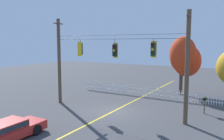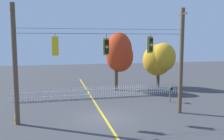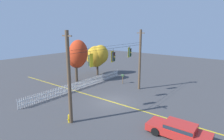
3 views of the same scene
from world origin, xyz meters
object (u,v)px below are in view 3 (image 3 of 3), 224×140
(autumn_maple_near_fence, at_px, (78,55))
(fire_hydrant, at_px, (69,118))
(parked_car, at_px, (179,130))
(traffic_signal_eastbound_side, at_px, (91,60))
(traffic_signal_northbound_primary, at_px, (113,57))
(roadside_mailbox, at_px, (123,76))
(traffic_signal_westbound_side, at_px, (130,52))
(autumn_maple_mid, at_px, (98,56))

(autumn_maple_near_fence, xyz_separation_m, fire_hydrant, (-9.47, -9.23, -3.70))
(parked_car, bearing_deg, traffic_signal_eastbound_side, 96.31)
(traffic_signal_northbound_primary, height_order, autumn_maple_near_fence, autumn_maple_near_fence)
(roadside_mailbox, bearing_deg, traffic_signal_eastbound_side, -162.09)
(roadside_mailbox, bearing_deg, traffic_signal_westbound_side, -135.43)
(traffic_signal_northbound_primary, bearing_deg, traffic_signal_eastbound_side, -179.67)
(parked_car, bearing_deg, roadside_mailbox, 51.41)
(fire_hydrant, bearing_deg, parked_car, -66.75)
(traffic_signal_eastbound_side, relative_size, traffic_signal_westbound_side, 1.06)
(traffic_signal_eastbound_side, distance_m, autumn_maple_near_fence, 11.65)
(traffic_signal_westbound_side, bearing_deg, autumn_maple_mid, 62.63)
(traffic_signal_westbound_side, height_order, roadside_mailbox, traffic_signal_westbound_side)
(traffic_signal_eastbound_side, xyz_separation_m, parked_car, (0.90, -8.11, -4.54))
(traffic_signal_northbound_primary, relative_size, autumn_maple_mid, 0.29)
(autumn_maple_near_fence, relative_size, fire_hydrant, 8.38)
(traffic_signal_northbound_primary, bearing_deg, autumn_maple_near_fence, 70.19)
(traffic_signal_northbound_primary, bearing_deg, roadside_mailbox, 26.21)
(traffic_signal_northbound_primary, distance_m, autumn_maple_mid, 12.95)
(autumn_maple_near_fence, bearing_deg, roadside_mailbox, -63.31)
(autumn_maple_mid, xyz_separation_m, fire_hydrant, (-14.41, -9.66, -2.98))
(autumn_maple_near_fence, relative_size, autumn_maple_mid, 1.22)
(autumn_maple_near_fence, height_order, autumn_maple_mid, autumn_maple_near_fence)
(autumn_maple_mid, relative_size, fire_hydrant, 6.88)
(traffic_signal_westbound_side, xyz_separation_m, parked_car, (-5.79, -8.13, -4.60))
(fire_hydrant, bearing_deg, autumn_maple_mid, 33.84)
(autumn_maple_near_fence, distance_m, fire_hydrant, 13.74)
(fire_hydrant, bearing_deg, traffic_signal_eastbound_side, -3.17)
(roadside_mailbox, bearing_deg, autumn_maple_near_fence, 116.69)
(traffic_signal_northbound_primary, relative_size, parked_car, 0.32)
(traffic_signal_northbound_primary, height_order, roadside_mailbox, traffic_signal_northbound_primary)
(roadside_mailbox, bearing_deg, parked_car, -128.59)
(autumn_maple_near_fence, distance_m, roadside_mailbox, 7.51)
(autumn_maple_near_fence, distance_m, parked_car, 18.79)
(autumn_maple_near_fence, xyz_separation_m, parked_car, (-5.93, -17.49, -3.47))
(parked_car, distance_m, roadside_mailbox, 14.49)
(traffic_signal_westbound_side, height_order, autumn_maple_mid, traffic_signal_westbound_side)
(traffic_signal_eastbound_side, xyz_separation_m, traffic_signal_westbound_side, (6.69, 0.02, 0.06))
(traffic_signal_eastbound_side, bearing_deg, autumn_maple_mid, 39.83)
(autumn_maple_mid, bearing_deg, roadside_mailbox, -105.50)
(traffic_signal_westbound_side, relative_size, fire_hydrant, 1.81)
(traffic_signal_eastbound_side, distance_m, fire_hydrant, 5.46)
(autumn_maple_mid, bearing_deg, parked_car, -121.22)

